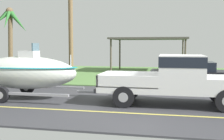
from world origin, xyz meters
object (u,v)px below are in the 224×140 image
parked_sedan_far (33,70)px  carport_awning (149,40)px  pickup_truck_towing (180,78)px  palm_tree_mid (10,25)px  boat_on_trailer (24,72)px  parked_sedan_near (192,74)px

parked_sedan_far → carport_awning: (7.16, 6.93, 2.12)m
parked_sedan_far → carport_awning: bearing=44.0°
pickup_truck_towing → palm_tree_mid: bearing=146.8°
pickup_truck_towing → boat_on_trailer: 6.52m
pickup_truck_towing → parked_sedan_far: (-9.30, 6.09, -0.39)m
parked_sedan_near → carport_awning: bearing=111.3°
pickup_truck_towing → boat_on_trailer: bearing=180.0°
boat_on_trailer → pickup_truck_towing: bearing=-0.0°
parked_sedan_far → palm_tree_mid: size_ratio=0.85×
parked_sedan_near → carport_awning: carport_awning is taller
parked_sedan_near → parked_sedan_far: 10.20m
pickup_truck_towing → carport_awning: size_ratio=0.90×
boat_on_trailer → parked_sedan_far: (-2.78, 6.09, -0.47)m
palm_tree_mid → parked_sedan_near: bearing=-11.3°
pickup_truck_towing → parked_sedan_near: (0.86, 5.29, -0.39)m
pickup_truck_towing → parked_sedan_near: bearing=80.7°
pickup_truck_towing → carport_awning: 13.30m
parked_sedan_far → boat_on_trailer: bearing=-65.4°
parked_sedan_far → palm_tree_mid: (-2.72, 1.77, 3.11)m
parked_sedan_near → carport_awning: (-3.00, 7.73, 2.12)m
pickup_truck_towing → palm_tree_mid: palm_tree_mid is taller
palm_tree_mid → parked_sedan_far: bearing=-33.1°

